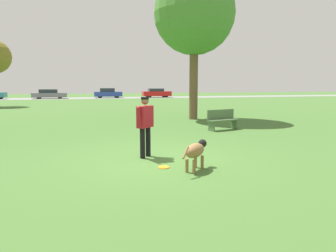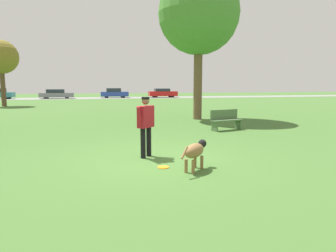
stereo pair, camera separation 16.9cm
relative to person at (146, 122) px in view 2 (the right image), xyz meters
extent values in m
plane|color=#426B2D|center=(0.21, -0.25, -0.92)|extent=(120.00, 120.00, 0.00)
cube|color=gray|center=(0.21, 36.14, -0.92)|extent=(120.00, 6.00, 0.01)
cylinder|color=black|center=(0.09, 0.09, -0.53)|extent=(0.18, 0.18, 0.78)
cylinder|color=black|center=(-0.09, -0.09, -0.53)|extent=(0.18, 0.18, 0.78)
cube|color=maroon|center=(0.00, 0.00, 0.13)|extent=(0.49, 0.49, 0.55)
cylinder|color=maroon|center=(0.18, 0.19, 0.13)|extent=(0.21, 0.21, 0.56)
cylinder|color=maroon|center=(-0.18, -0.19, 0.13)|extent=(0.21, 0.21, 0.56)
sphere|color=brown|center=(0.00, 0.00, 0.54)|extent=(0.28, 0.28, 0.19)
cylinder|color=black|center=(0.00, 0.00, 0.61)|extent=(0.29, 0.29, 0.05)
ellipsoid|color=olive|center=(0.81, -1.48, -0.48)|extent=(0.72, 0.73, 0.31)
ellipsoid|color=black|center=(0.95, -1.34, -0.53)|extent=(0.27, 0.27, 0.17)
sphere|color=black|center=(1.11, -1.17, -0.39)|extent=(0.27, 0.27, 0.19)
cylinder|color=olive|center=(0.91, -1.26, -0.78)|extent=(0.10, 0.10, 0.29)
cylinder|color=olive|center=(1.03, -1.38, -0.78)|extent=(0.10, 0.10, 0.29)
cylinder|color=olive|center=(0.60, -1.58, -0.78)|extent=(0.10, 0.10, 0.29)
cylinder|color=olive|center=(0.72, -1.70, -0.78)|extent=(0.10, 0.10, 0.29)
cylinder|color=olive|center=(0.49, -1.82, -0.43)|extent=(0.22, 0.22, 0.23)
cylinder|color=orange|center=(0.21, -1.09, -0.91)|extent=(0.26, 0.26, 0.02)
torus|color=orange|center=(0.21, -1.09, -0.91)|extent=(0.26, 0.26, 0.02)
cylinder|color=brown|center=(-8.98, 21.41, 0.66)|extent=(0.39, 0.39, 3.17)
sphere|color=olive|center=(-8.98, 21.41, 3.33)|extent=(2.90, 2.90, 2.90)
cylinder|color=brown|center=(4.18, 7.91, 1.06)|extent=(0.46, 0.46, 3.96)
sphere|color=#4C8938|center=(4.18, 7.91, 4.63)|extent=(4.26, 4.26, 4.26)
cylinder|color=black|center=(-12.50, 37.10, -0.59)|extent=(0.68, 0.23, 0.68)
cylinder|color=black|center=(-12.56, 35.66, -0.59)|extent=(0.68, 0.23, 0.68)
cube|color=slate|center=(-6.26, 35.94, -0.43)|extent=(4.51, 1.92, 0.58)
cube|color=#232D38|center=(-6.39, 35.93, 0.10)|extent=(2.37, 1.59, 0.48)
cylinder|color=black|center=(-4.95, 36.74, -0.64)|extent=(0.58, 0.22, 0.58)
cylinder|color=black|center=(-4.90, 35.23, -0.64)|extent=(0.58, 0.22, 0.58)
cylinder|color=black|center=(-7.62, 36.64, -0.64)|extent=(0.58, 0.22, 0.58)
cylinder|color=black|center=(-7.56, 35.13, -0.64)|extent=(0.58, 0.22, 0.58)
cube|color=#284293|center=(1.56, 36.53, -0.38)|extent=(3.93, 1.79, 0.65)
cube|color=#232D38|center=(1.44, 36.53, 0.20)|extent=(2.05, 1.53, 0.51)
cylinder|color=black|center=(2.74, 37.28, -0.61)|extent=(0.64, 0.21, 0.63)
cylinder|color=black|center=(2.73, 35.76, -0.61)|extent=(0.64, 0.21, 0.63)
cylinder|color=black|center=(0.39, 37.30, -0.61)|extent=(0.64, 0.21, 0.63)
cylinder|color=black|center=(0.38, 35.78, -0.61)|extent=(0.64, 0.21, 0.63)
cube|color=red|center=(8.66, 36.20, -0.36)|extent=(4.20, 1.90, 0.67)
cube|color=#232D38|center=(8.53, 36.21, 0.19)|extent=(2.19, 1.61, 0.42)
cylinder|color=black|center=(9.92, 36.97, -0.60)|extent=(0.65, 0.21, 0.64)
cylinder|color=black|center=(9.89, 35.39, -0.60)|extent=(0.65, 0.21, 0.64)
cylinder|color=black|center=(7.43, 37.02, -0.60)|extent=(0.65, 0.21, 0.64)
cylinder|color=black|center=(7.40, 35.44, -0.60)|extent=(0.65, 0.21, 0.64)
cube|color=#4C6B42|center=(4.02, 3.80, -0.51)|extent=(1.46, 0.76, 0.05)
cube|color=#4C6B42|center=(3.97, 3.98, -0.28)|extent=(1.36, 0.42, 0.40)
cube|color=#4C6B42|center=(4.61, 3.97, -0.73)|extent=(0.15, 0.36, 0.39)
cube|color=#4C6B42|center=(3.42, 3.64, -0.73)|extent=(0.15, 0.36, 0.39)
camera|label=1|loc=(-1.42, -7.47, 0.94)|focal=32.00mm
camera|label=2|loc=(-1.25, -7.52, 0.94)|focal=32.00mm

